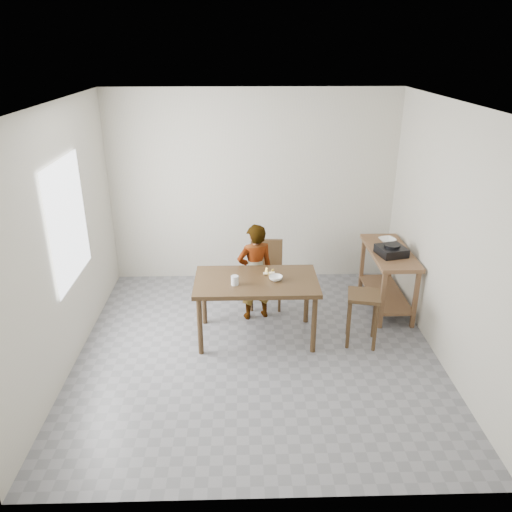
{
  "coord_description": "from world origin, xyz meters",
  "views": [
    {
      "loc": [
        -0.15,
        -4.78,
        3.22
      ],
      "look_at": [
        0.0,
        0.4,
        1.0
      ],
      "focal_mm": 35.0,
      "sensor_mm": 36.0,
      "label": 1
    }
  ],
  "objects_px": {
    "child": "(255,272)",
    "dining_table": "(256,309)",
    "stool": "(362,318)",
    "prep_counter": "(387,279)",
    "dining_chair": "(266,275)"
  },
  "relations": [
    {
      "from": "child",
      "to": "dining_table",
      "type": "bearing_deg",
      "value": 73.01
    },
    {
      "from": "child",
      "to": "stool",
      "type": "relative_size",
      "value": 1.98
    },
    {
      "from": "prep_counter",
      "to": "child",
      "type": "relative_size",
      "value": 0.96
    },
    {
      "from": "dining_table",
      "to": "dining_chair",
      "type": "xyz_separation_m",
      "value": [
        0.15,
        0.78,
        0.06
      ]
    },
    {
      "from": "child",
      "to": "prep_counter",
      "type": "bearing_deg",
      "value": 170.48
    },
    {
      "from": "dining_table",
      "to": "dining_chair",
      "type": "height_order",
      "value": "dining_chair"
    },
    {
      "from": "dining_table",
      "to": "child",
      "type": "height_order",
      "value": "child"
    },
    {
      "from": "dining_table",
      "to": "stool",
      "type": "xyz_separation_m",
      "value": [
        1.21,
        -0.15,
        -0.06
      ]
    },
    {
      "from": "dining_chair",
      "to": "child",
      "type": "bearing_deg",
      "value": -111.87
    },
    {
      "from": "child",
      "to": "dining_chair",
      "type": "relative_size",
      "value": 1.45
    },
    {
      "from": "prep_counter",
      "to": "child",
      "type": "bearing_deg",
      "value": -172.4
    },
    {
      "from": "dining_table",
      "to": "prep_counter",
      "type": "xyz_separation_m",
      "value": [
        1.72,
        0.7,
        0.03
      ]
    },
    {
      "from": "dining_chair",
      "to": "stool",
      "type": "height_order",
      "value": "dining_chair"
    },
    {
      "from": "prep_counter",
      "to": "dining_chair",
      "type": "height_order",
      "value": "dining_chair"
    },
    {
      "from": "dining_table",
      "to": "dining_chair",
      "type": "relative_size",
      "value": 1.62
    }
  ]
}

